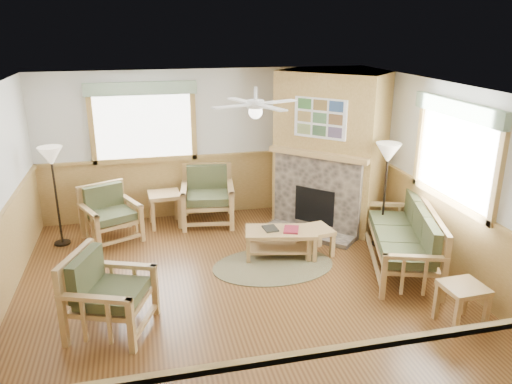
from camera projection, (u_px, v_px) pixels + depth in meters
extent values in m
cube|color=brown|center=(239.00, 290.00, 6.83)|extent=(6.00, 6.00, 0.01)
cube|color=white|center=(237.00, 90.00, 5.95)|extent=(6.00, 6.00, 0.01)
cube|color=silver|center=(206.00, 144.00, 9.15)|extent=(6.00, 0.02, 2.70)
cube|color=silver|center=(319.00, 330.00, 3.63)|extent=(6.00, 0.02, 2.70)
cube|color=silver|center=(446.00, 181.00, 7.04)|extent=(0.02, 6.00, 2.70)
cylinder|color=brown|center=(273.00, 266.00, 7.49)|extent=(2.12, 2.12, 0.01)
cube|color=maroon|center=(291.00, 229.00, 7.65)|extent=(0.31, 0.36, 0.03)
cube|color=black|center=(270.00, 228.00, 7.70)|extent=(0.22, 0.28, 0.03)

